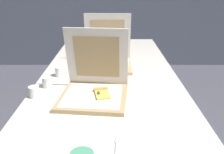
# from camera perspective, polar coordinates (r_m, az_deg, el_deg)

# --- Properties ---
(table) EXTENTS (0.91, 2.22, 0.73)m
(table) POSITION_cam_1_polar(r_m,az_deg,el_deg) (1.69, -0.68, -1.27)
(table) COLOR silver
(table) RESTS_ON ground
(pizza_box_front) EXTENTS (0.39, 0.39, 0.37)m
(pizza_box_front) POSITION_cam_1_polar(r_m,az_deg,el_deg) (1.36, -4.04, -2.47)
(pizza_box_front) COLOR tan
(pizza_box_front) RESTS_ON table
(pizza_box_middle) EXTENTS (0.36, 0.36, 0.37)m
(pizza_box_middle) POSITION_cam_1_polar(r_m,az_deg,el_deg) (1.86, -1.09, 4.24)
(pizza_box_middle) COLOR tan
(pizza_box_middle) RESTS_ON table
(cup_white_mid) EXTENTS (0.06, 0.06, 0.06)m
(cup_white_mid) POSITION_cam_1_polar(r_m,az_deg,el_deg) (1.70, -11.90, 1.21)
(cup_white_mid) COLOR white
(cup_white_mid) RESTS_ON table
(cup_white_far) EXTENTS (0.06, 0.06, 0.06)m
(cup_white_far) POSITION_cam_1_polar(r_m,az_deg,el_deg) (2.03, -7.68, 4.82)
(cup_white_far) COLOR white
(cup_white_far) RESTS_ON table
(cup_white_near_center) EXTENTS (0.06, 0.06, 0.06)m
(cup_white_near_center) POSITION_cam_1_polar(r_m,az_deg,el_deg) (1.54, -14.57, -1.15)
(cup_white_near_center) COLOR white
(cup_white_near_center) RESTS_ON table
(cup_white_near_left) EXTENTS (0.06, 0.06, 0.06)m
(cup_white_near_left) POSITION_cam_1_polar(r_m,az_deg,el_deg) (1.43, -17.38, -3.24)
(cup_white_near_left) COLOR white
(cup_white_near_left) RESTS_ON table
(napkin_pile) EXTENTS (0.15, 0.15, 0.01)m
(napkin_pile) POSITION_cam_1_polar(r_m,az_deg,el_deg) (1.00, 4.79, -15.52)
(napkin_pile) COLOR white
(napkin_pile) RESTS_ON table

